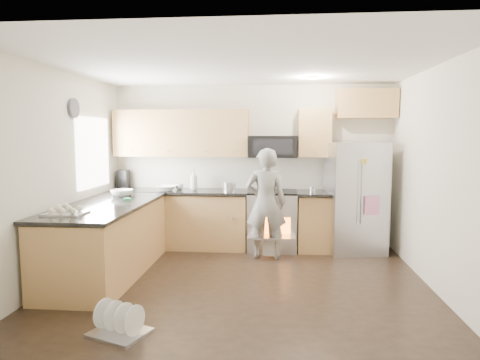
# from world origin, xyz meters

# --- Properties ---
(ground) EXTENTS (4.50, 4.50, 0.00)m
(ground) POSITION_xyz_m (0.00, 0.00, 0.00)
(ground) COLOR black
(ground) RESTS_ON ground
(room_shell) EXTENTS (4.54, 4.04, 2.62)m
(room_shell) POSITION_xyz_m (-0.04, 0.02, 1.67)
(room_shell) COLOR beige
(room_shell) RESTS_ON ground
(back_cabinet_run) EXTENTS (4.45, 0.64, 2.50)m
(back_cabinet_run) POSITION_xyz_m (-0.59, 1.75, 0.96)
(back_cabinet_run) COLOR #B78649
(back_cabinet_run) RESTS_ON ground
(peninsula) EXTENTS (0.96, 2.36, 1.02)m
(peninsula) POSITION_xyz_m (-1.75, 0.25, 0.46)
(peninsula) COLOR #B78649
(peninsula) RESTS_ON ground
(stove_range) EXTENTS (0.76, 0.97, 1.79)m
(stove_range) POSITION_xyz_m (0.35, 1.69, 0.68)
(stove_range) COLOR #B7B7BC
(stove_range) RESTS_ON ground
(refrigerator) EXTENTS (0.93, 0.78, 1.69)m
(refrigerator) POSITION_xyz_m (1.62, 1.63, 0.85)
(refrigerator) COLOR #B7B7BC
(refrigerator) RESTS_ON ground
(person) EXTENTS (0.61, 0.41, 1.62)m
(person) POSITION_xyz_m (0.27, 1.20, 0.81)
(person) COLOR gray
(person) RESTS_ON ground
(dish_rack) EXTENTS (0.60, 0.54, 0.30)m
(dish_rack) POSITION_xyz_m (-0.98, -1.37, 0.08)
(dish_rack) COLOR #B7B7BC
(dish_rack) RESTS_ON ground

